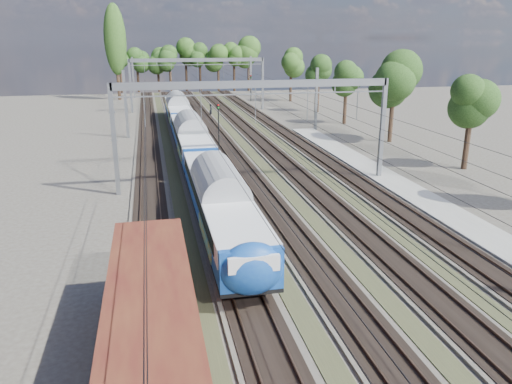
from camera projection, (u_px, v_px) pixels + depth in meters
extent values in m
cube|color=#47423A|center=(149.00, 153.00, 55.47)|extent=(3.00, 130.00, 0.15)
cube|color=black|center=(148.00, 152.00, 55.45)|extent=(2.50, 130.00, 0.06)
cube|color=#473326|center=(142.00, 151.00, 55.27)|extent=(0.08, 130.00, 0.14)
cube|color=#473326|center=(155.00, 151.00, 55.56)|extent=(0.08, 130.00, 0.14)
cube|color=#47423A|center=(189.00, 151.00, 56.37)|extent=(3.00, 130.00, 0.15)
cube|color=black|center=(189.00, 150.00, 56.34)|extent=(2.50, 130.00, 0.06)
cube|color=#473326|center=(183.00, 150.00, 56.17)|extent=(0.08, 130.00, 0.14)
cube|color=#473326|center=(195.00, 149.00, 56.46)|extent=(0.08, 130.00, 0.14)
cube|color=#47423A|center=(228.00, 149.00, 57.27)|extent=(3.00, 130.00, 0.15)
cube|color=black|center=(228.00, 148.00, 57.24)|extent=(2.50, 130.00, 0.06)
cube|color=#473326|center=(222.00, 148.00, 57.07)|extent=(0.08, 130.00, 0.14)
cube|color=#473326|center=(235.00, 147.00, 57.35)|extent=(0.08, 130.00, 0.14)
cube|color=#47423A|center=(266.00, 148.00, 58.17)|extent=(3.00, 130.00, 0.15)
cube|color=black|center=(266.00, 147.00, 58.14)|extent=(2.50, 130.00, 0.06)
cube|color=#473326|center=(260.00, 146.00, 57.96)|extent=(0.08, 130.00, 0.14)
cube|color=#473326|center=(272.00, 146.00, 58.25)|extent=(0.08, 130.00, 0.14)
cube|color=#47423A|center=(303.00, 146.00, 59.06)|extent=(3.00, 130.00, 0.15)
cube|color=black|center=(303.00, 145.00, 59.03)|extent=(2.50, 130.00, 0.06)
cube|color=#473326|center=(298.00, 145.00, 58.86)|extent=(0.08, 130.00, 0.14)
cube|color=#473326|center=(309.00, 144.00, 59.15)|extent=(0.08, 130.00, 0.14)
cube|color=#333321|center=(169.00, 152.00, 55.94)|extent=(1.10, 130.00, 0.05)
cube|color=#333321|center=(209.00, 151.00, 56.83)|extent=(1.10, 130.00, 0.05)
cube|color=#333321|center=(248.00, 149.00, 57.73)|extent=(1.10, 130.00, 0.05)
cube|color=#333321|center=(285.00, 147.00, 58.63)|extent=(1.10, 130.00, 0.05)
cube|color=gray|center=(445.00, 213.00, 36.28)|extent=(3.00, 70.00, 0.30)
cube|color=gray|center=(114.00, 141.00, 39.65)|extent=(0.35, 0.35, 9.00)
cube|color=gray|center=(382.00, 130.00, 44.24)|extent=(0.35, 0.35, 9.00)
cube|color=gray|center=(255.00, 84.00, 40.70)|extent=(23.00, 0.35, 0.60)
cube|color=gray|center=(130.00, 86.00, 84.50)|extent=(0.35, 0.35, 9.00)
cube|color=gray|center=(263.00, 84.00, 89.08)|extent=(0.35, 0.35, 9.00)
cube|color=gray|center=(197.00, 60.00, 85.55)|extent=(23.00, 0.35, 0.60)
cube|color=gray|center=(126.00, 105.00, 63.08)|extent=(0.35, 0.35, 8.50)
cube|color=gray|center=(133.00, 78.00, 105.13)|extent=(0.35, 0.35, 8.50)
cube|color=gray|center=(316.00, 100.00, 68.13)|extent=(0.35, 0.35, 8.50)
cube|color=gray|center=(251.00, 76.00, 110.17)|extent=(0.35, 0.35, 8.50)
cylinder|color=black|center=(145.00, 104.00, 53.87)|extent=(0.03, 130.00, 0.03)
cylinder|color=black|center=(145.00, 93.00, 53.55)|extent=(0.03, 130.00, 0.03)
cylinder|color=black|center=(187.00, 103.00, 54.77)|extent=(0.03, 130.00, 0.03)
cylinder|color=black|center=(187.00, 93.00, 54.44)|extent=(0.03, 130.00, 0.03)
cylinder|color=black|center=(228.00, 102.00, 55.66)|extent=(0.03, 130.00, 0.03)
cylinder|color=black|center=(227.00, 92.00, 55.34)|extent=(0.03, 130.00, 0.03)
cylinder|color=black|center=(267.00, 101.00, 56.56)|extent=(0.03, 130.00, 0.03)
cylinder|color=black|center=(267.00, 91.00, 56.24)|extent=(0.03, 130.00, 0.03)
cylinder|color=black|center=(305.00, 100.00, 57.46)|extent=(0.03, 130.00, 0.03)
cylinder|color=black|center=(305.00, 90.00, 57.13)|extent=(0.03, 130.00, 0.03)
cylinder|color=black|center=(121.00, 78.00, 115.82)|extent=(0.56, 0.56, 6.90)
sphere|color=#163312|center=(119.00, 53.00, 114.19)|extent=(4.30, 4.30, 4.30)
cylinder|color=black|center=(139.00, 80.00, 117.40)|extent=(0.56, 0.56, 5.66)
sphere|color=#163312|center=(137.00, 60.00, 116.07)|extent=(4.06, 4.06, 4.06)
cylinder|color=black|center=(153.00, 76.00, 117.60)|extent=(0.56, 0.56, 7.24)
sphere|color=#163312|center=(151.00, 51.00, 115.89)|extent=(4.31, 4.31, 4.31)
cylinder|color=black|center=(172.00, 79.00, 118.58)|extent=(0.56, 0.56, 6.04)
sphere|color=#163312|center=(171.00, 58.00, 117.15)|extent=(4.93, 4.93, 4.93)
cylinder|color=black|center=(184.00, 78.00, 117.69)|extent=(0.56, 0.56, 6.50)
sphere|color=#163312|center=(183.00, 55.00, 116.16)|extent=(5.50, 5.50, 5.50)
cylinder|color=black|center=(199.00, 75.00, 119.73)|extent=(0.56, 0.56, 7.49)
sphere|color=#163312|center=(198.00, 49.00, 117.96)|extent=(5.30, 5.30, 5.30)
cylinder|color=black|center=(218.00, 77.00, 119.74)|extent=(0.56, 0.56, 6.48)
sphere|color=#163312|center=(218.00, 55.00, 118.21)|extent=(4.58, 4.58, 4.58)
cylinder|color=black|center=(233.00, 78.00, 122.14)|extent=(0.56, 0.56, 5.68)
sphere|color=#163312|center=(233.00, 59.00, 120.80)|extent=(4.22, 4.22, 4.22)
cylinder|color=black|center=(244.00, 79.00, 121.37)|extent=(0.56, 0.56, 5.61)
sphere|color=#163312|center=(244.00, 60.00, 120.05)|extent=(5.15, 5.15, 5.15)
cylinder|color=black|center=(454.00, 136.00, 49.60)|extent=(0.56, 0.56, 5.91)
sphere|color=#163312|center=(459.00, 88.00, 48.20)|extent=(3.83, 3.83, 3.83)
cylinder|color=black|center=(393.00, 122.00, 60.83)|extent=(0.56, 0.56, 5.08)
sphere|color=#163312|center=(396.00, 88.00, 59.63)|extent=(3.47, 3.47, 3.47)
cylinder|color=black|center=(348.00, 106.00, 72.93)|extent=(0.56, 0.56, 5.56)
sphere|color=#163312|center=(350.00, 75.00, 71.61)|extent=(3.50, 3.50, 3.50)
cylinder|color=black|center=(317.00, 94.00, 87.59)|extent=(0.56, 0.56, 5.83)
sphere|color=#163312|center=(318.00, 67.00, 86.21)|extent=(3.67, 3.67, 3.67)
cylinder|color=black|center=(297.00, 84.00, 101.17)|extent=(0.56, 0.56, 6.91)
sphere|color=#163312|center=(297.00, 55.00, 99.53)|extent=(3.96, 3.96, 3.96)
cylinder|color=black|center=(117.00, 60.00, 101.55)|extent=(0.70, 0.70, 16.00)
ellipsoid|color=#274F1A|center=(115.00, 40.00, 100.37)|extent=(4.40, 4.40, 14.08)
cube|color=black|center=(240.00, 273.00, 26.02)|extent=(2.13, 3.20, 0.85)
cube|color=black|center=(207.00, 191.00, 39.96)|extent=(2.13, 3.20, 0.85)
cube|color=#103A95|center=(219.00, 200.00, 32.52)|extent=(2.98, 21.31, 2.02)
cube|color=silver|center=(219.00, 192.00, 32.36)|extent=(3.07, 20.45, 1.01)
cube|color=black|center=(243.00, 191.00, 32.67)|extent=(0.04, 18.11, 0.75)
cube|color=#E0A30B|center=(231.00, 234.00, 28.29)|extent=(3.09, 5.97, 0.75)
cylinder|color=#96989B|center=(219.00, 185.00, 32.22)|extent=(3.03, 21.31, 3.03)
cube|color=black|center=(198.00, 169.00, 46.49)|extent=(2.13, 3.20, 0.85)
cube|color=black|center=(186.00, 139.00, 60.42)|extent=(2.13, 3.20, 0.85)
cube|color=#103A95|center=(191.00, 138.00, 52.98)|extent=(2.98, 21.31, 2.02)
cube|color=silver|center=(190.00, 133.00, 52.82)|extent=(3.07, 20.45, 1.01)
cube|color=black|center=(205.00, 132.00, 53.13)|extent=(0.04, 18.11, 0.75)
cube|color=#E0A30B|center=(195.00, 152.00, 48.76)|extent=(3.09, 5.97, 0.75)
cylinder|color=#96989B|center=(190.00, 128.00, 52.68)|extent=(3.03, 21.31, 3.03)
cube|color=black|center=(182.00, 129.00, 66.95)|extent=(2.13, 3.20, 0.85)
cube|color=black|center=(175.00, 113.00, 80.89)|extent=(2.13, 3.20, 0.85)
cube|color=#103A95|center=(178.00, 110.00, 73.45)|extent=(2.98, 21.31, 2.02)
cube|color=silver|center=(178.00, 106.00, 73.29)|extent=(3.07, 20.45, 1.01)
cube|color=black|center=(188.00, 106.00, 73.60)|extent=(0.04, 18.11, 0.75)
cube|color=#E0A30B|center=(180.00, 118.00, 69.23)|extent=(3.09, 5.97, 0.75)
cylinder|color=#96989B|center=(178.00, 103.00, 73.15)|extent=(3.03, 21.31, 3.03)
ellipsoid|color=#103A95|center=(251.00, 269.00, 22.73)|extent=(3.03, 1.66, 2.58)
cube|color=black|center=(153.00, 308.00, 22.75)|extent=(2.11, 2.74, 0.74)
cube|color=black|center=(155.00, 369.00, 17.79)|extent=(2.84, 14.75, 0.21)
cube|color=#481513|center=(152.00, 333.00, 17.35)|extent=(2.84, 14.75, 2.74)
cube|color=#481513|center=(150.00, 297.00, 16.93)|extent=(3.05, 14.75, 0.13)
imported|color=black|center=(211.00, 110.00, 81.82)|extent=(0.73, 0.85, 1.97)
cylinder|color=black|center=(219.00, 129.00, 57.03)|extent=(0.13, 0.13, 4.58)
cube|color=black|center=(218.00, 107.00, 56.26)|extent=(0.37, 0.30, 0.64)
sphere|color=red|center=(218.00, 105.00, 56.10)|extent=(0.15, 0.15, 0.15)
sphere|color=#0C9919|center=(218.00, 108.00, 56.19)|extent=(0.15, 0.15, 0.15)
cylinder|color=black|center=(251.00, 90.00, 100.64)|extent=(0.13, 0.13, 4.57)
cube|color=black|center=(251.00, 77.00, 99.87)|extent=(0.37, 0.31, 0.64)
sphere|color=red|center=(251.00, 76.00, 99.71)|extent=(0.15, 0.15, 0.15)
sphere|color=#0C9919|center=(251.00, 77.00, 99.80)|extent=(0.15, 0.15, 0.15)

